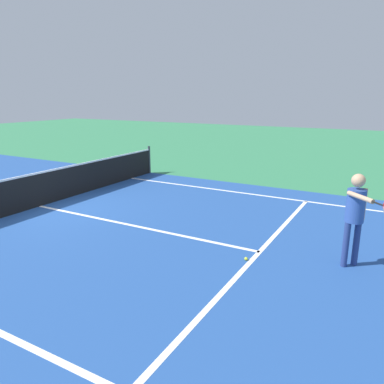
% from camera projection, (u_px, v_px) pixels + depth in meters
% --- Properties ---
extents(ground_plane, '(60.00, 60.00, 0.00)m').
position_uv_depth(ground_plane, '(40.00, 206.00, 10.29)').
color(ground_plane, '#337F51').
extents(court_surface_inbounds, '(10.62, 24.40, 0.00)m').
position_uv_depth(court_surface_inbounds, '(40.00, 206.00, 10.29)').
color(court_surface_inbounds, '#234C93').
rests_on(court_surface_inbounds, ground_plane).
extents(line_sideline_left, '(0.10, 11.89, 0.01)m').
position_uv_depth(line_sideline_left, '(95.00, 379.00, 4.02)').
color(line_sideline_left, white).
rests_on(line_sideline_left, ground_plane).
extents(line_sideline_right, '(0.10, 11.89, 0.01)m').
position_uv_depth(line_sideline_right, '(290.00, 199.00, 10.96)').
color(line_sideline_right, white).
rests_on(line_sideline_right, ground_plane).
extents(line_service_near, '(8.22, 0.10, 0.01)m').
position_uv_depth(line_service_near, '(260.00, 252.00, 7.28)').
color(line_service_near, white).
rests_on(line_service_near, ground_plane).
extents(line_center_service, '(0.10, 6.40, 0.01)m').
position_uv_depth(line_center_service, '(131.00, 225.00, 8.78)').
color(line_center_service, white).
rests_on(line_center_service, ground_plane).
extents(net, '(10.61, 0.09, 1.07)m').
position_uv_depth(net, '(38.00, 189.00, 10.16)').
color(net, '#33383D').
rests_on(net, ground_plane).
extents(player_near, '(1.04, 0.80, 1.70)m').
position_uv_depth(player_near, '(356.00, 210.00, 6.41)').
color(player_near, navy).
rests_on(player_near, ground_plane).
extents(tennis_ball_mid_court, '(0.07, 0.07, 0.07)m').
position_uv_depth(tennis_ball_mid_court, '(246.00, 259.00, 6.90)').
color(tennis_ball_mid_court, '#CCE033').
rests_on(tennis_ball_mid_court, ground_plane).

